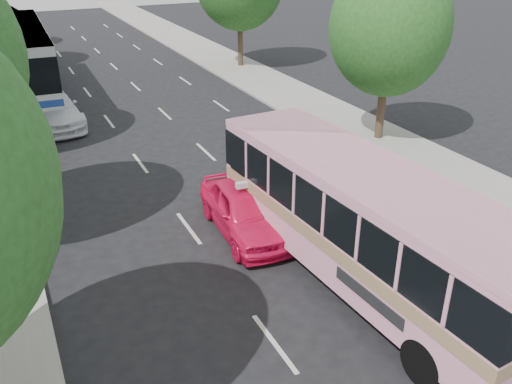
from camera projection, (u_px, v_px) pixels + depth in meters
ground at (302, 278)px, 15.04m from camera, size 120.00×120.00×0.00m
sidewalk_right at (259, 80)px, 34.52m from camera, size 4.00×90.00×0.12m
tree_right_near at (392, 22)px, 22.62m from camera, size 5.10×5.10×7.95m
pink_bus at (364, 214)px, 13.99m from camera, size 3.35×10.68×3.36m
pink_taxi at (245, 210)px, 16.99m from camera, size 2.17×4.76×1.58m
white_pickup at (50, 108)px, 26.42m from camera, size 2.78×6.01×1.70m
tour_coach_front at (20, 56)px, 29.75m from camera, size 3.30×13.52×4.02m
taxi_roof_sign at (245, 185)px, 16.60m from camera, size 0.56×0.22×0.18m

